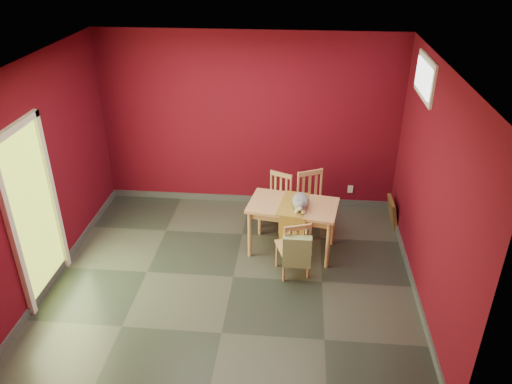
# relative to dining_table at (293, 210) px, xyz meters

# --- Properties ---
(ground) EXTENTS (4.50, 4.50, 0.00)m
(ground) POSITION_rel_dining_table_xyz_m (-0.72, -0.68, -0.63)
(ground) COLOR #2D342D
(ground) RESTS_ON ground
(room_shell) EXTENTS (4.50, 4.50, 4.50)m
(room_shell) POSITION_rel_dining_table_xyz_m (-0.72, -0.68, -0.58)
(room_shell) COLOR #550815
(room_shell) RESTS_ON ground
(doorway) EXTENTS (0.06, 1.01, 2.13)m
(doorway) POSITION_rel_dining_table_xyz_m (-2.95, -1.08, 0.49)
(doorway) COLOR #B7D838
(doorway) RESTS_ON ground
(window) EXTENTS (0.05, 0.90, 0.50)m
(window) POSITION_rel_dining_table_xyz_m (1.51, 0.32, 1.72)
(window) COLOR white
(window) RESTS_ON room_shell
(outlet_plate) EXTENTS (0.08, 0.02, 0.12)m
(outlet_plate) POSITION_rel_dining_table_xyz_m (0.88, 1.31, -0.33)
(outlet_plate) COLOR silver
(outlet_plate) RESTS_ON room_shell
(dining_table) EXTENTS (1.25, 0.85, 0.72)m
(dining_table) POSITION_rel_dining_table_xyz_m (0.00, 0.00, 0.00)
(dining_table) COLOR tan
(dining_table) RESTS_ON ground
(table_runner) EXTENTS (0.44, 0.74, 0.35)m
(table_runner) POSITION_rel_dining_table_xyz_m (0.00, -0.11, 0.04)
(table_runner) COLOR olive
(table_runner) RESTS_ON dining_table
(chair_far_left) EXTENTS (0.50, 0.50, 0.81)m
(chair_far_left) POSITION_rel_dining_table_xyz_m (-0.24, 0.65, -0.22)
(chair_far_left) COLOR tan
(chair_far_left) RESTS_ON ground
(chair_far_right) EXTENTS (0.56, 0.56, 0.90)m
(chair_far_right) POSITION_rel_dining_table_xyz_m (0.28, 0.55, -0.17)
(chair_far_right) COLOR tan
(chair_far_right) RESTS_ON ground
(chair_near) EXTENTS (0.47, 0.47, 0.80)m
(chair_near) POSITION_rel_dining_table_xyz_m (0.03, -0.53, -0.22)
(chair_near) COLOR tan
(chair_near) RESTS_ON ground
(tote_bag) EXTENTS (0.35, 0.20, 0.48)m
(tote_bag) POSITION_rel_dining_table_xyz_m (0.07, -0.73, -0.15)
(tote_bag) COLOR #859B63
(tote_bag) RESTS_ON chair_near
(cat) EXTENTS (0.45, 0.51, 0.23)m
(cat) POSITION_rel_dining_table_xyz_m (0.09, -0.05, 0.20)
(cat) COLOR slate
(cat) RESTS_ON table_runner
(picture_frame) EXTENTS (0.15, 0.42, 0.41)m
(picture_frame) POSITION_rel_dining_table_xyz_m (1.47, 0.81, -0.42)
(picture_frame) COLOR brown
(picture_frame) RESTS_ON ground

